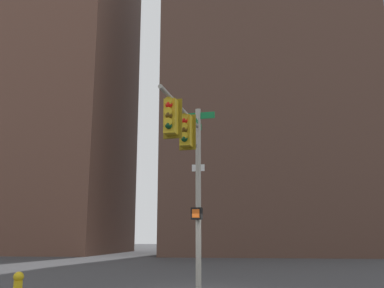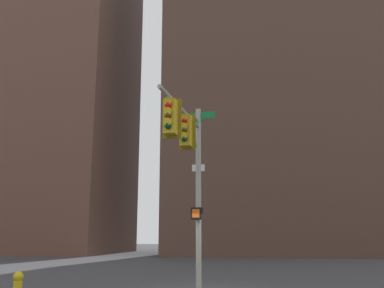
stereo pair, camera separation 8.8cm
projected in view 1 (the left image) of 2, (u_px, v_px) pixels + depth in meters
signal_pole_assembly at (188, 153)px, 13.67m from camera, size 1.23×4.83×6.26m
fire_hydrant at (18, 288)px, 10.79m from camera, size 0.34×0.26×0.87m
building_brick_nearside at (266, 57)px, 48.60m from camera, size 21.06×16.38×43.55m
building_brick_midblock at (45, 47)px, 53.18m from camera, size 19.83×16.87×49.67m
building_glass_tower at (297, 52)px, 60.64m from camera, size 26.43×29.85×55.02m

